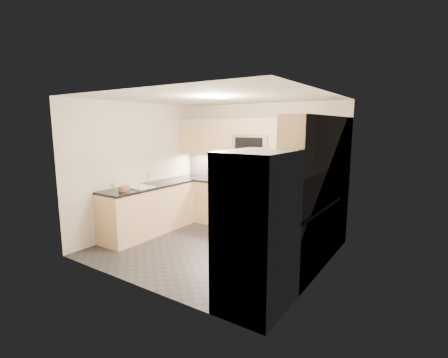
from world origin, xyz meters
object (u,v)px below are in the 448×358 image
fruit_basket (124,188)px  cutting_board (227,180)px  microwave (254,144)px  refrigerator (257,231)px  utensil_bowl (329,188)px  gas_range (250,207)px

fruit_basket → cutting_board: bearing=64.2°
microwave → cutting_board: (-0.56, -0.11, -0.75)m
refrigerator → utensil_bowl: (0.12, 2.35, 0.13)m
utensil_bowl → cutting_board: 2.13m
refrigerator → fruit_basket: refrigerator is taller
refrigerator → utensil_bowl: refrigerator is taller
gas_range → microwave: microwave is taller
cutting_board → fruit_basket: size_ratio=2.01×
refrigerator → gas_range: bearing=120.9°
microwave → utensil_bowl: microwave is taller
cutting_board → refrigerator: bearing=-50.5°
gas_range → refrigerator: bearing=-59.1°
microwave → utensil_bowl: 1.71m
gas_range → utensil_bowl: 1.67m
fruit_basket → gas_range: bearing=51.8°
gas_range → refrigerator: refrigerator is taller
refrigerator → cutting_board: refrigerator is taller
gas_range → refrigerator: (1.45, -2.43, 0.45)m
microwave → refrigerator: microwave is taller
gas_range → fruit_basket: bearing=-128.2°
gas_range → microwave: (0.00, 0.12, 1.24)m
refrigerator → utensil_bowl: bearing=87.2°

